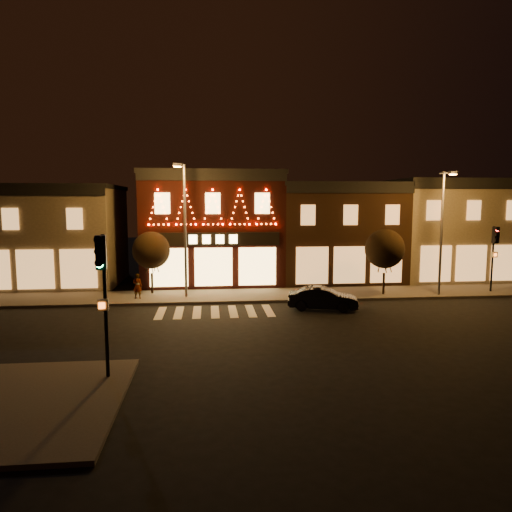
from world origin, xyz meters
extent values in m
plane|color=black|center=(0.00, 0.00, 0.00)|extent=(120.00, 120.00, 0.00)
cube|color=#47423D|center=(2.00, 8.00, 0.07)|extent=(44.00, 4.00, 0.15)
cube|color=#47423D|center=(-6.50, -7.50, 0.07)|extent=(7.00, 7.00, 0.15)
cube|color=#6C634D|center=(-13.00, 14.00, 3.50)|extent=(12.00, 8.00, 7.00)
cube|color=black|center=(-13.00, 14.00, 7.15)|extent=(12.20, 8.20, 0.30)
cube|color=black|center=(-13.00, 9.95, 6.75)|extent=(12.00, 0.25, 0.50)
cube|color=#330E0B|center=(0.00, 14.00, 4.00)|extent=(10.00, 8.00, 8.00)
cube|color=black|center=(0.00, 14.00, 8.15)|extent=(10.20, 8.20, 0.30)
cube|color=black|center=(0.00, 9.95, 7.75)|extent=(10.00, 0.25, 0.50)
cube|color=black|center=(0.00, 9.90, 3.60)|extent=(9.00, 0.15, 0.90)
cube|color=#FFD87F|center=(0.00, 9.80, 3.60)|extent=(3.40, 0.08, 0.60)
cube|color=#382113|center=(9.50, 14.00, 3.60)|extent=(9.00, 8.00, 7.20)
cube|color=black|center=(9.50, 14.00, 7.35)|extent=(9.20, 8.20, 0.30)
cube|color=black|center=(9.50, 9.95, 6.95)|extent=(9.00, 0.25, 0.50)
cube|color=#6C634D|center=(18.50, 14.00, 3.75)|extent=(9.00, 8.00, 7.50)
cube|color=black|center=(18.50, 14.00, 7.65)|extent=(9.20, 8.20, 0.30)
cube|color=black|center=(18.50, 9.95, 7.25)|extent=(9.00, 0.25, 0.50)
cylinder|color=black|center=(-3.80, -5.66, 2.59)|extent=(0.13, 0.13, 4.88)
cube|color=black|center=(-3.83, -5.89, 4.45)|extent=(0.38, 0.36, 1.12)
cylinder|color=#19FF72|center=(-3.85, -6.06, 4.08)|extent=(0.24, 0.09, 0.23)
cube|color=beige|center=(-3.83, -5.87, 2.70)|extent=(0.37, 0.28, 0.36)
cylinder|color=black|center=(18.44, 7.38, 2.33)|extent=(0.12, 0.12, 4.36)
cube|color=black|center=(18.42, 7.15, 3.94)|extent=(0.36, 0.34, 1.09)
cylinder|color=#FF140C|center=(18.41, 6.99, 4.30)|extent=(0.23, 0.08, 0.23)
cube|color=beige|center=(18.42, 7.17, 2.64)|extent=(0.35, 0.26, 0.35)
cylinder|color=#59595E|center=(-1.76, 7.75, 4.27)|extent=(0.16, 0.16, 8.24)
cylinder|color=#59595E|center=(-1.91, 6.94, 8.29)|extent=(0.40, 1.64, 0.10)
cube|color=#59595E|center=(-2.06, 6.13, 8.23)|extent=(0.56, 0.38, 0.19)
cube|color=orange|center=(-2.06, 6.13, 8.12)|extent=(0.42, 0.27, 0.05)
cylinder|color=#59595E|center=(14.40, 6.60, 4.06)|extent=(0.16, 0.16, 7.81)
cylinder|color=#59595E|center=(14.27, 5.83, 7.87)|extent=(0.36, 1.56, 0.10)
cube|color=#59595E|center=(14.13, 5.06, 7.82)|extent=(0.53, 0.35, 0.18)
cube|color=orange|center=(14.13, 5.06, 7.71)|extent=(0.40, 0.26, 0.05)
cylinder|color=black|center=(-4.02, 9.03, 0.81)|extent=(0.15, 0.15, 1.32)
sphere|color=black|center=(-4.02, 9.03, 2.98)|extent=(2.42, 2.42, 2.42)
cylinder|color=black|center=(10.94, 7.19, 0.84)|extent=(0.15, 0.15, 1.38)
sphere|color=black|center=(10.94, 7.19, 3.11)|extent=(2.52, 2.52, 2.52)
imported|color=black|center=(6.11, 3.91, 0.65)|extent=(4.13, 2.28, 1.29)
imported|color=gray|center=(-4.72, 7.40, 0.93)|extent=(0.64, 0.50, 1.56)
camera|label=1|loc=(-0.31, -21.43, 6.10)|focal=32.58mm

